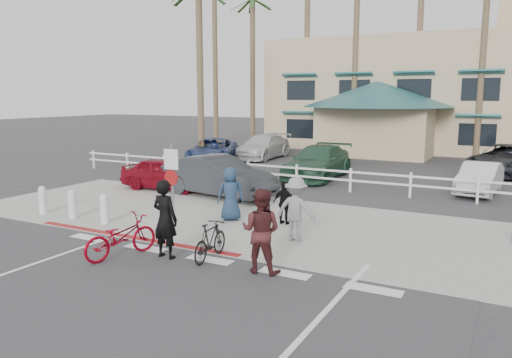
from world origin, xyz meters
The scene contains 33 objects.
ground centered at (0.00, 0.00, 0.00)m, with size 140.00×140.00×0.00m, color #333335.
bike_path centered at (0.00, -2.00, 0.00)m, with size 12.00×16.00×0.01m, color #333335.
sidewalk_plaza centered at (0.00, 4.50, 0.01)m, with size 22.00×7.00×0.01m, color gray.
cross_street centered at (0.00, 8.50, 0.00)m, with size 40.00×5.00×0.01m, color #333335.
parking_lot centered at (0.00, 18.00, 0.00)m, with size 50.00×16.00×0.01m, color #333335.
curb_red centered at (-3.00, 1.20, 0.01)m, with size 7.00×0.25×0.02m, color maroon.
rail_fence centered at (0.50, 10.50, 0.50)m, with size 29.40×0.16×1.00m, color silver, non-canonical shape.
building centered at (2.00, 31.00, 5.65)m, with size 28.00×16.00×11.30m, color tan, non-canonical shape.
sign_post centered at (-2.30, 2.20, 1.45)m, with size 0.50×0.10×2.90m, color gray, non-canonical shape.
bollard_0 centered at (-4.80, 2.00, 0.47)m, with size 0.26×0.26×0.95m, color silver, non-canonical shape.
bollard_1 centered at (-6.20, 2.00, 0.47)m, with size 0.26×0.26×0.95m, color silver, non-canonical shape.
bollard_2 centered at (-7.60, 2.00, 0.47)m, with size 0.26×0.26×0.95m, color silver, non-canonical shape.
palm_0 centered at (-16.00, 26.00, 7.50)m, with size 4.00×4.00×15.00m, color #1F4018, non-canonical shape.
palm_1 centered at (-12.00, 25.00, 6.50)m, with size 4.00×4.00×13.00m, color #1F4018, non-canonical shape.
palm_2 centered at (-8.00, 26.00, 8.00)m, with size 4.00×4.00×16.00m, color #1F4018, non-canonical shape.
palm_3 centered at (-4.00, 25.00, 7.00)m, with size 4.00×4.00×14.00m, color #1F4018, non-canonical shape.
palm_4 centered at (0.00, 26.00, 7.50)m, with size 4.00×4.00×15.00m, color #1F4018, non-canonical shape.
palm_5 centered at (4.00, 25.00, 6.50)m, with size 4.00×4.00×13.00m, color #1F4018, non-canonical shape.
palm_10 centered at (-10.00, 15.00, 6.00)m, with size 4.00×4.00×12.00m, color #1F4018, non-canonical shape.
bike_red centered at (-2.06, -0.22, 0.52)m, with size 0.69×1.97×1.03m, color maroon.
rider_red centered at (-1.06, 0.27, 0.98)m, with size 0.71×0.47×1.95m, color black.
bike_black centered at (-0.02, 0.67, 0.47)m, with size 0.44×1.56×0.94m, color black.
rider_black centered at (1.47, 0.46, 0.96)m, with size 0.93×0.73×1.92m, color #40191A.
pedestrian_a centered at (1.18, 3.09, 0.88)m, with size 1.14×0.66×1.77m, color gray.
pedestrian_child centered at (0.17, 4.55, 0.67)m, with size 0.78×0.33×1.34m, color black.
pedestrian_b centered at (-1.56, 4.21, 0.86)m, with size 0.84×0.55×1.72m, color #1D324D.
car_white_sedan centered at (-4.01, 7.33, 0.80)m, with size 1.68×4.83×1.59m, color #282B2F.
car_red_compact centered at (-6.67, 7.46, 0.68)m, with size 1.60×3.97×1.35m, color maroon.
lot_car_0 centered at (-9.38, 15.23, 0.73)m, with size 2.44×5.28×1.47m, color navy.
lot_car_1 centered at (-2.09, 13.22, 0.78)m, with size 2.17×5.34×1.55m, color #254C36.
lot_car_3 centered at (5.09, 12.73, 0.63)m, with size 1.33×3.82×1.26m, color silver.
lot_car_4 centered at (-7.90, 18.76, 0.74)m, with size 2.07×5.10×1.48m, color silver.
lot_car_5 centered at (5.86, 18.48, 0.76)m, with size 2.54×5.50×1.53m, color black.
Camera 1 is at (6.43, -9.10, 3.95)m, focal length 35.00 mm.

